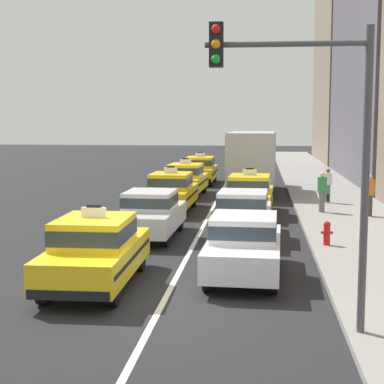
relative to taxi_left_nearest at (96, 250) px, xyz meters
The scene contains 17 objects.
ground_plane 2.34m from the taxi_left_nearest, 35.34° to the right, with size 160.00×160.00×0.00m, color #232326.
lane_stripe_left_right 18.85m from the taxi_left_nearest, 84.60° to the left, with size 0.14×80.00×0.01m, color silver.
sidewalk_curb 15.62m from the taxi_left_nearest, 61.79° to the left, with size 4.00×90.00×0.15m, color gray.
taxi_left_nearest is the anchor object (origin of this frame).
sedan_left_second 6.00m from the taxi_left_nearest, 87.71° to the left, with size 1.86×4.34×1.58m.
taxi_left_third 11.85m from the taxi_left_nearest, 89.62° to the left, with size 1.90×4.59×1.96m.
taxi_left_fourth 17.29m from the taxi_left_nearest, 89.83° to the left, with size 1.97×4.62×1.96m.
taxi_left_fifth 23.28m from the taxi_left_nearest, 89.43° to the left, with size 1.85×4.57×1.96m.
sedan_right_nearest 3.66m from the taxi_left_nearest, 19.56° to the left, with size 1.92×4.36×1.58m.
sedan_right_second 7.05m from the taxi_left_nearest, 62.29° to the left, with size 1.92×4.36×1.58m.
taxi_right_third 11.75m from the taxi_left_nearest, 73.04° to the left, with size 2.01×4.64×1.96m.
box_truck_right_fourth 19.01m from the taxi_left_nearest, 79.44° to the left, with size 2.54×7.06×3.27m.
pedestrian_mid_block 13.07m from the taxi_left_nearest, 60.77° to the left, with size 0.47×0.24×1.65m.
pedestrian_by_storefront 15.94m from the taxi_left_nearest, 64.24° to the left, with size 0.36×0.24×1.56m.
pedestrian_trailing 13.30m from the taxi_left_nearest, 52.49° to the left, with size 0.47×0.24×1.64m.
fire_hydrant 7.52m from the taxi_left_nearest, 38.85° to the left, with size 0.36×0.22×0.73m.
traffic_light_pole 6.24m from the taxi_left_nearest, 32.12° to the right, with size 2.87×0.33×5.58m.
Camera 1 is at (2.01, -12.40, 3.91)m, focal length 56.90 mm.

